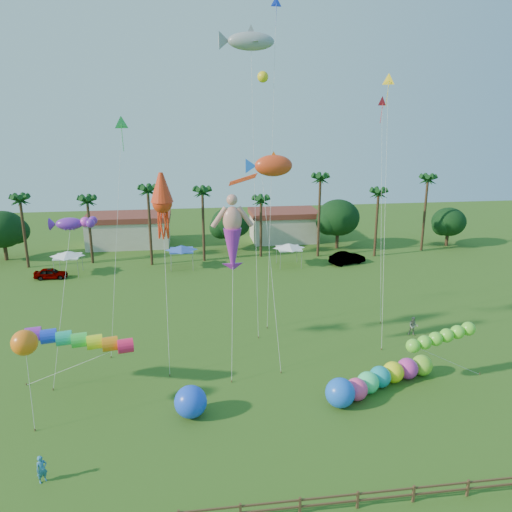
{
  "coord_description": "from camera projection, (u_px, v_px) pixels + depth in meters",
  "views": [
    {
      "loc": [
        -5.01,
        -26.05,
        19.38
      ],
      "look_at": [
        0.0,
        10.0,
        9.0
      ],
      "focal_mm": 35.0,
      "sensor_mm": 36.0,
      "label": 1
    }
  ],
  "objects": [
    {
      "name": "delta_kite_yellow",
      "position": [
        388.0,
        86.0,
        41.36
      ],
      "size": [
        1.55,
        5.51,
        22.66
      ],
      "color": "yellow",
      "rests_on": "ground"
    },
    {
      "name": "shark_kite",
      "position": [
        251.0,
        41.0,
        42.91
      ],
      "size": [
        5.78,
        7.17,
        26.39
      ],
      "color": "gray",
      "rests_on": "ground"
    },
    {
      "name": "delta_kite_blue",
      "position": [
        276.0,
        13.0,
        43.61
      ],
      "size": [
        1.98,
        4.8,
        29.29
      ],
      "color": "#1A3AEE",
      "rests_on": "ground"
    },
    {
      "name": "tree_line",
      "position": [
        248.0,
        223.0,
        72.0
      ],
      "size": [
        69.46,
        8.91,
        11.0
      ],
      "color": "#3A2819",
      "rests_on": "ground"
    },
    {
      "name": "merman_kite",
      "position": [
        233.0,
        238.0,
        37.59
      ],
      "size": [
        2.42,
        3.99,
        13.19
      ],
      "color": "tan",
      "rests_on": "ground"
    },
    {
      "name": "tent_row",
      "position": [
        181.0,
        249.0,
        63.85
      ],
      "size": [
        31.0,
        4.0,
        0.6
      ],
      "color": "white",
      "rests_on": "ground"
    },
    {
      "name": "fish_kite",
      "position": [
        274.0,
        166.0,
        38.97
      ],
      "size": [
        4.7,
        5.97,
        16.44
      ],
      "color": "red",
      "rests_on": "ground"
    },
    {
      "name": "delta_kite_red",
      "position": [
        382.0,
        108.0,
        45.55
      ],
      "size": [
        1.13,
        3.65,
        20.97
      ],
      "color": "red",
      "rests_on": "ground"
    },
    {
      "name": "lobster_kite",
      "position": [
        69.0,
        224.0,
        36.97
      ],
      "size": [
        3.65,
        5.04,
        12.21
      ],
      "color": "purple",
      "rests_on": "ground"
    },
    {
      "name": "blue_ball",
      "position": [
        191.0,
        402.0,
        32.92
      ],
      "size": [
        2.17,
        2.17,
        2.17
      ],
      "primitive_type": "sphere",
      "color": "#1B4CFB",
      "rests_on": "ground"
    },
    {
      "name": "buildings_row",
      "position": [
        201.0,
        230.0,
        77.46
      ],
      "size": [
        35.0,
        7.0,
        4.0
      ],
      "color": "beige",
      "rests_on": "ground"
    },
    {
      "name": "green_worm",
      "position": [
        413.0,
        346.0,
        36.15
      ],
      "size": [
        8.9,
        2.83,
        3.81
      ],
      "color": "#68DD31",
      "rests_on": "ground"
    },
    {
      "name": "orange_ball_kite",
      "position": [
        24.0,
        343.0,
        31.04
      ],
      "size": [
        1.87,
        2.0,
        6.48
      ],
      "color": "orange",
      "rests_on": "ground"
    },
    {
      "name": "car_a",
      "position": [
        51.0,
        273.0,
        60.81
      ],
      "size": [
        3.9,
        1.61,
        1.32
      ],
      "primitive_type": "imported",
      "rotation": [
        0.0,
        0.0,
        1.56
      ],
      "color": "#4C4C54",
      "rests_on": "ground"
    },
    {
      "name": "car_b",
      "position": [
        347.0,
        258.0,
        66.81
      ],
      "size": [
        5.2,
        3.17,
        1.62
      ],
      "primitive_type": "imported",
      "rotation": [
        0.0,
        0.0,
        1.89
      ],
      "color": "#4C4C54",
      "rests_on": "ground"
    },
    {
      "name": "squid_kite",
      "position": [
        162.0,
        203.0,
        37.97
      ],
      "size": [
        2.04,
        4.47,
        15.28
      ],
      "color": "red",
      "rests_on": "ground"
    },
    {
      "name": "rainbow_tube",
      "position": [
        98.0,
        348.0,
        34.95
      ],
      "size": [
        9.58,
        2.56,
        4.14
      ],
      "color": "#FA1B4F",
      "rests_on": "ground"
    },
    {
      "name": "ground",
      "position": [
        278.0,
        440.0,
        30.79
      ],
      "size": [
        160.0,
        160.0,
        0.0
      ],
      "primitive_type": "plane",
      "color": "#285116",
      "rests_on": "ground"
    },
    {
      "name": "fence",
      "position": [
        300.0,
        504.0,
        24.91
      ],
      "size": [
        36.12,
        0.12,
        1.0
      ],
      "color": "brown",
      "rests_on": "ground"
    },
    {
      "name": "spectator_b",
      "position": [
        413.0,
        326.0,
        45.15
      ],
      "size": [
        1.01,
        0.89,
        1.75
      ],
      "primitive_type": "imported",
      "rotation": [
        0.0,
        0.0,
        -0.32
      ],
      "color": "gray",
      "rests_on": "ground"
    },
    {
      "name": "delta_kite_green",
      "position": [
        121.0,
        127.0,
        40.09
      ],
      "size": [
        2.41,
        4.43,
        19.27
      ],
      "color": "green",
      "rests_on": "ground"
    },
    {
      "name": "spectator_a",
      "position": [
        42.0,
        469.0,
        27.08
      ],
      "size": [
        0.7,
        0.65,
        1.6
      ],
      "primitive_type": "imported",
      "rotation": [
        0.0,
        0.0,
        0.62
      ],
      "color": "teal",
      "rests_on": "ground"
    },
    {
      "name": "caterpillar_inflatable",
      "position": [
        377.0,
        380.0,
        36.09
      ],
      "size": [
        9.68,
        5.46,
        2.05
      ],
      "rotation": [
        0.0,
        0.0,
        0.43
      ],
      "color": "#FF438C",
      "rests_on": "ground"
    }
  ]
}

